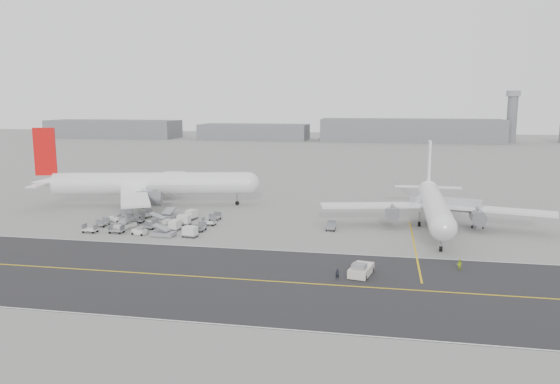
% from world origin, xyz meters
% --- Properties ---
extents(ground, '(700.00, 700.00, 0.00)m').
position_xyz_m(ground, '(0.00, 0.00, 0.00)').
color(ground, gray).
rests_on(ground, ground).
extents(taxiway, '(220.00, 59.00, 0.03)m').
position_xyz_m(taxiway, '(5.02, -17.98, 0.01)').
color(taxiway, '#2C2C2F').
rests_on(taxiway, ground).
extents(horizon_buildings, '(520.00, 28.00, 28.00)m').
position_xyz_m(horizon_buildings, '(30.00, 260.00, 0.00)').
color(horizon_buildings, slate).
rests_on(horizon_buildings, ground).
extents(control_tower, '(7.00, 7.00, 31.25)m').
position_xyz_m(control_tower, '(100.00, 265.00, 16.25)').
color(control_tower, slate).
rests_on(control_tower, ground).
extents(airliner_a, '(53.90, 52.73, 18.87)m').
position_xyz_m(airliner_a, '(-31.78, 31.28, 5.44)').
color(airliner_a, white).
rests_on(airliner_a, ground).
extents(airliner_b, '(45.78, 46.30, 15.97)m').
position_xyz_m(airliner_b, '(34.40, 20.88, 4.61)').
color(airliner_b, white).
rests_on(airliner_b, ground).
extents(pushback_tug, '(3.74, 7.37, 2.08)m').
position_xyz_m(pushback_tug, '(21.47, -13.03, 0.85)').
color(pushback_tug, beige).
rests_on(pushback_tug, ground).
extents(jet_bridge, '(15.11, 7.05, 5.68)m').
position_xyz_m(jet_bridge, '(37.24, 24.04, 3.96)').
color(jet_bridge, gray).
rests_on(jet_bridge, ground).
extents(gse_cluster, '(31.28, 26.15, 2.13)m').
position_xyz_m(gse_cluster, '(-20.84, 11.19, 0.00)').
color(gse_cluster, gray).
rests_on(gse_cluster, ground).
extents(stray_dolly, '(1.76, 2.84, 1.74)m').
position_xyz_m(stray_dolly, '(14.45, 14.35, 0.00)').
color(stray_dolly, silver).
rests_on(stray_dolly, ground).
extents(ground_crew_a, '(0.64, 0.48, 1.59)m').
position_xyz_m(ground_crew_a, '(18.29, -15.46, 0.79)').
color(ground_crew_a, black).
rests_on(ground_crew_a, ground).
extents(ground_crew_b, '(0.86, 0.70, 1.65)m').
position_xyz_m(ground_crew_b, '(35.87, -7.57, 0.82)').
color(ground_crew_b, '#A1C617').
rests_on(ground_crew_b, ground).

